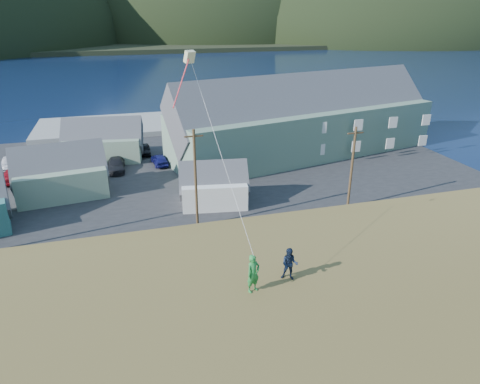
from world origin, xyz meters
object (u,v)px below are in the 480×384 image
Objects in this scene: wharf at (118,126)px; kite_flyer_navy at (290,264)px; lodge at (305,118)px; shed_palegreen_near at (61,173)px; kite_flyer_green at (253,274)px; shed_white at (214,185)px; shed_palegreen_far at (103,141)px.

kite_flyer_navy is (6.96, -57.95, 7.51)m from wharf.
lodge reaches higher than shed_palegreen_near.
lodge is at bearing 91.74° from kite_flyer_navy.
lodge is at bearing 40.03° from kite_flyer_green.
wharf is 3.50× the size of shed_white.
kite_flyer_green is 1.85m from kite_flyer_navy.
shed_palegreen_far is (-1.97, -16.21, 2.14)m from wharf.
shed_palegreen_near is at bearing 179.75° from lodge.
shed_palegreen_far is at bearing -96.94° from wharf.
shed_palegreen_near is 6.52× the size of kite_flyer_navy.
kite_flyer_navy is at bearing -85.49° from shed_white.
shed_palegreen_near is at bearing 165.14° from shed_white.
wharf is 15.02× the size of kite_flyer_green.
wharf is at bearing 71.98° from kite_flyer_green.
wharf is 58.85m from kite_flyer_navy.
kite_flyer_navy is at bearing -69.62° from shed_palegreen_far.
shed_white is 20.72m from shed_palegreen_far.
lodge is 3.55× the size of shed_palegreen_far.
kite_flyer_navy is (13.10, -30.57, 5.42)m from shed_palegreen_near.
shed_palegreen_far is (4.17, 11.17, 0.05)m from shed_palegreen_near.
lodge is 25.14× the size of kite_flyer_navy.
lodge reaches higher than kite_flyer_green.
kite_flyer_navy is at bearing -74.28° from shed_palegreen_near.
shed_white is (14.91, -6.54, -0.43)m from shed_palegreen_near.
lodge is 20.39m from shed_white.
shed_palegreen_near is (-6.15, -27.38, 2.09)m from wharf.
kite_flyer_navy is at bearing -83.15° from wharf.
shed_palegreen_near is 1.33× the size of shed_white.
kite_flyer_green reaches higher than wharf.
shed_palegreen_far is 6.21× the size of kite_flyer_green.
shed_palegreen_far is at bearing 128.72° from kite_flyer_navy.
lodge is 31.11m from shed_palegreen_near.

